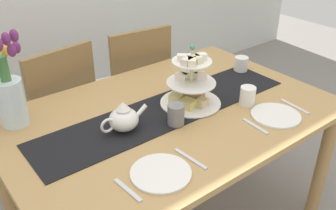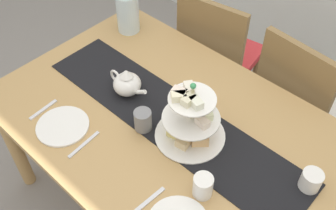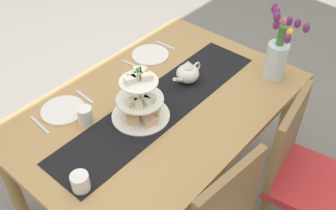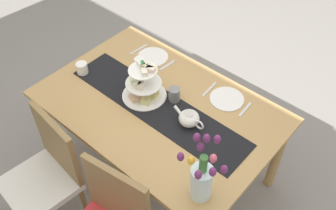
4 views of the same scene
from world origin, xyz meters
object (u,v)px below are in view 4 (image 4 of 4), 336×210
(chair_right, at_px, (47,172))
(tiered_cake_stand, at_px, (143,86))
(tulip_vase, at_px, (202,177))
(dining_table, at_px, (159,115))
(teapot, at_px, (189,118))
(mug_grey, at_px, (174,94))
(dinner_plate_left, at_px, (227,99))
(dinner_plate_right, at_px, (153,57))
(fork_right, at_px, (167,65))
(fork_left, at_px, (245,110))
(mug_white_text, at_px, (140,64))
(knife_left, at_px, (209,89))
(cream_jug, at_px, (82,68))
(knife_right, at_px, (139,49))

(chair_right, height_order, tiered_cake_stand, tiered_cake_stand)
(tulip_vase, bearing_deg, dining_table, -29.45)
(teapot, bearing_deg, mug_grey, -26.32)
(teapot, xyz_separation_m, dinner_plate_left, (-0.05, -0.34, -0.05))
(chair_right, xyz_separation_m, teapot, (-0.54, -0.75, 0.28))
(dining_table, height_order, dinner_plate_right, dinner_plate_right)
(tiered_cake_stand, relative_size, teapot, 1.28)
(tulip_vase, bearing_deg, fork_right, -39.34)
(tulip_vase, xyz_separation_m, dinner_plate_right, (0.98, -0.68, -0.15))
(dining_table, bearing_deg, dinner_plate_left, -132.38)
(fork_left, xyz_separation_m, mug_grey, (0.41, 0.23, 0.05))
(dining_table, xyz_separation_m, fork_right, (0.22, -0.34, 0.10))
(teapot, bearing_deg, mug_white_text, -16.47)
(chair_right, xyz_separation_m, mug_white_text, (0.06, -0.92, 0.27))
(knife_left, relative_size, dinner_plate_right, 0.74)
(dinner_plate_right, xyz_separation_m, mug_white_text, (-0.02, 0.16, 0.04))
(cream_jug, xyz_separation_m, fork_left, (-1.08, -0.46, -0.04))
(dinner_plate_left, distance_m, fork_right, 0.53)
(dinner_plate_right, bearing_deg, fork_left, 180.00)
(fork_left, relative_size, dinner_plate_right, 0.65)
(dining_table, bearing_deg, fork_left, -143.32)
(dinner_plate_left, height_order, dinner_plate_right, same)
(tiered_cake_stand, xyz_separation_m, fork_right, (0.09, -0.34, -0.09))
(knife_right, bearing_deg, chair_right, 101.90)
(dining_table, xyz_separation_m, dinner_plate_left, (-0.31, -0.34, 0.10))
(teapot, bearing_deg, dinner_plate_right, -28.51)
(knife_left, distance_m, knife_right, 0.67)
(dinner_plate_right, distance_m, fork_right, 0.15)
(tiered_cake_stand, xyz_separation_m, mug_white_text, (0.21, -0.18, -0.05))
(knife_left, bearing_deg, fork_left, 180.00)
(teapot, distance_m, mug_grey, 0.23)
(tiered_cake_stand, bearing_deg, teapot, -179.50)
(knife_left, relative_size, fork_right, 1.13)
(tulip_vase, relative_size, fork_right, 2.90)
(tiered_cake_stand, bearing_deg, knife_right, -41.81)
(tiered_cake_stand, distance_m, dinner_plate_right, 0.42)
(mug_grey, bearing_deg, chair_right, 68.92)
(teapot, xyz_separation_m, knife_left, (0.09, -0.34, -0.06))
(dining_table, xyz_separation_m, teapot, (-0.26, 0.00, 0.15))
(chair_right, relative_size, knife_right, 5.35)
(tulip_vase, relative_size, dinner_plate_left, 1.89)
(dining_table, distance_m, fork_left, 0.57)
(tulip_vase, bearing_deg, dinner_plate_left, -65.89)
(chair_right, distance_m, fork_left, 1.33)
(chair_right, bearing_deg, dinner_plate_right, -85.59)
(fork_left, height_order, knife_left, same)
(dining_table, xyz_separation_m, mug_grey, (-0.05, -0.10, 0.15))
(dinner_plate_left, bearing_deg, cream_jug, 26.14)
(cream_jug, bearing_deg, mug_white_text, -133.31)
(tiered_cake_stand, distance_m, mug_grey, 0.21)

